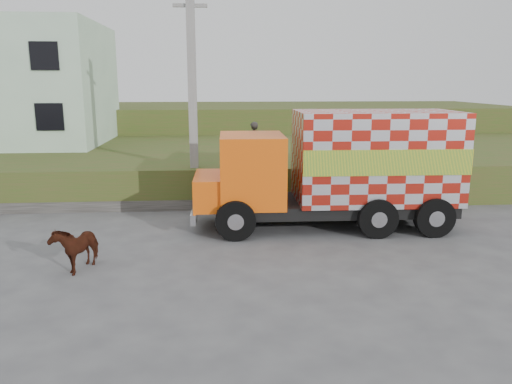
{
  "coord_description": "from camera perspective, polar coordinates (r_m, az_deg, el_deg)",
  "views": [
    {
      "loc": [
        -0.09,
        -13.8,
        4.62
      ],
      "look_at": [
        1.03,
        1.11,
        1.3
      ],
      "focal_mm": 35.0,
      "sensor_mm": 36.0,
      "label": 1
    }
  ],
  "objects": [
    {
      "name": "utility_pole",
      "position": [
        18.43,
        -7.26,
        10.72
      ],
      "size": [
        1.2,
        0.3,
        8.0
      ],
      "color": "gray",
      "rests_on": "ground"
    },
    {
      "name": "ground",
      "position": [
        14.55,
        -3.75,
        -6.02
      ],
      "size": [
        120.0,
        120.0,
        0.0
      ],
      "primitive_type": "plane",
      "color": "#474749",
      "rests_on": "ground"
    },
    {
      "name": "pedestrian",
      "position": [
        19.05,
        -0.29,
        5.58
      ],
      "size": [
        0.7,
        0.57,
        1.64
      ],
      "primitive_type": "imported",
      "rotation": [
        0.0,
        0.0,
        3.49
      ],
      "color": "#2D2C28",
      "rests_on": "embankment"
    },
    {
      "name": "cargo_truck",
      "position": [
        16.12,
        9.6,
        2.68
      ],
      "size": [
        8.39,
        3.02,
        3.72
      ],
      "rotation": [
        0.0,
        0.0,
        -0.02
      ],
      "color": "black",
      "rests_on": "ground"
    },
    {
      "name": "cow",
      "position": [
        13.33,
        -19.85,
        -5.85
      ],
      "size": [
        1.06,
        1.53,
        1.18
      ],
      "primitive_type": "imported",
      "rotation": [
        0.0,
        0.0,
        -0.34
      ],
      "color": "black",
      "rests_on": "ground"
    },
    {
      "name": "building",
      "position": [
        28.94,
        -26.99,
        10.95
      ],
      "size": [
        10.0,
        8.0,
        6.0
      ],
      "primitive_type": "cube",
      "color": "#BBDBBB",
      "rests_on": "embankment"
    },
    {
      "name": "retaining_strip",
      "position": [
        18.63,
        -10.07,
        -1.41
      ],
      "size": [
        16.0,
        0.5,
        0.4
      ],
      "primitive_type": "cube",
      "color": "#595651",
      "rests_on": "ground"
    },
    {
      "name": "embankment_far",
      "position": [
        35.94,
        -4.18,
        7.5
      ],
      "size": [
        40.0,
        12.0,
        3.0
      ],
      "primitive_type": "cube",
      "color": "#36551C",
      "rests_on": "ground"
    },
    {
      "name": "embankment",
      "position": [
        24.11,
        -4.04,
        3.24
      ],
      "size": [
        40.0,
        12.0,
        1.5
      ],
      "primitive_type": "cube",
      "color": "#36551C",
      "rests_on": "ground"
    }
  ]
}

